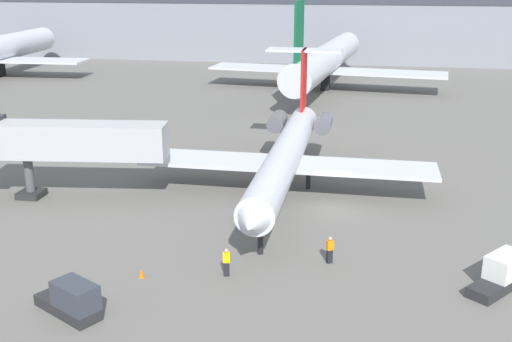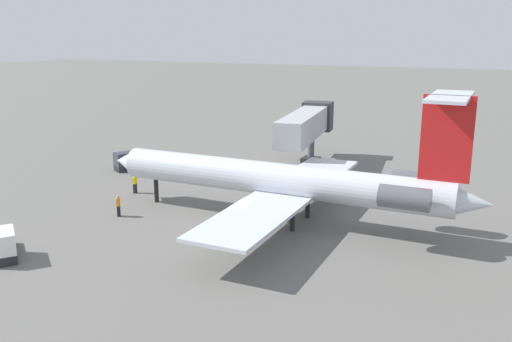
{
  "view_description": "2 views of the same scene",
  "coord_description": "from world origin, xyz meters",
  "px_view_note": "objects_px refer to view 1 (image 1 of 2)",
  "views": [
    {
      "loc": [
        1.86,
        -43.64,
        16.61
      ],
      "look_at": [
        -5.76,
        0.05,
        2.46
      ],
      "focal_mm": 43.84,
      "sensor_mm": 36.0,
      "label": 1
    },
    {
      "loc": [
        32.29,
        16.61,
        13.7
      ],
      "look_at": [
        -5.47,
        -0.48,
        3.19
      ],
      "focal_mm": 38.28,
      "sensor_mm": 36.0,
      "label": 2
    }
  ],
  "objects_px": {
    "ground_crew_loader": "(330,250)",
    "traffic_cone_near": "(141,273)",
    "jet_bridge": "(53,141)",
    "regional_jet": "(287,151)",
    "baggage_tug_trailing": "(501,274)",
    "ground_crew_marshaller": "(226,262)",
    "parked_airliner_centre": "(326,60)",
    "baggage_tug_lead": "(72,300)"
  },
  "relations": [
    {
      "from": "ground_crew_loader",
      "to": "traffic_cone_near",
      "type": "xyz_separation_m",
      "value": [
        -10.45,
        -3.74,
        -0.58
      ]
    },
    {
      "from": "jet_bridge",
      "to": "ground_crew_loader",
      "type": "height_order",
      "value": "jet_bridge"
    },
    {
      "from": "regional_jet",
      "to": "baggage_tug_trailing",
      "type": "height_order",
      "value": "regional_jet"
    },
    {
      "from": "ground_crew_marshaller",
      "to": "parked_airliner_centre",
      "type": "height_order",
      "value": "parked_airliner_centre"
    },
    {
      "from": "ground_crew_loader",
      "to": "parked_airliner_centre",
      "type": "relative_size",
      "value": 0.04
    },
    {
      "from": "regional_jet",
      "to": "traffic_cone_near",
      "type": "relative_size",
      "value": 53.86
    },
    {
      "from": "traffic_cone_near",
      "to": "parked_airliner_centre",
      "type": "bearing_deg",
      "value": 84.23
    },
    {
      "from": "ground_crew_loader",
      "to": "baggage_tug_lead",
      "type": "relative_size",
      "value": 0.41
    },
    {
      "from": "parked_airliner_centre",
      "to": "baggage_tug_trailing",
      "type": "bearing_deg",
      "value": -77.07
    },
    {
      "from": "jet_bridge",
      "to": "baggage_tug_lead",
      "type": "xyz_separation_m",
      "value": [
        8.86,
        -16.06,
        -3.67
      ]
    },
    {
      "from": "baggage_tug_trailing",
      "to": "traffic_cone_near",
      "type": "height_order",
      "value": "baggage_tug_trailing"
    },
    {
      "from": "ground_crew_loader",
      "to": "traffic_cone_near",
      "type": "distance_m",
      "value": 11.11
    },
    {
      "from": "regional_jet",
      "to": "ground_crew_marshaller",
      "type": "relative_size",
      "value": 17.53
    },
    {
      "from": "regional_jet",
      "to": "parked_airliner_centre",
      "type": "distance_m",
      "value": 45.67
    },
    {
      "from": "jet_bridge",
      "to": "ground_crew_marshaller",
      "type": "distance_m",
      "value": 19.15
    },
    {
      "from": "ground_crew_loader",
      "to": "regional_jet",
      "type": "bearing_deg",
      "value": 108.47
    },
    {
      "from": "jet_bridge",
      "to": "parked_airliner_centre",
      "type": "distance_m",
      "value": 53.08
    },
    {
      "from": "regional_jet",
      "to": "ground_crew_loader",
      "type": "xyz_separation_m",
      "value": [
        4.14,
        -12.39,
        -2.44
      ]
    },
    {
      "from": "jet_bridge",
      "to": "baggage_tug_trailing",
      "type": "distance_m",
      "value": 32.34
    },
    {
      "from": "ground_crew_marshaller",
      "to": "baggage_tug_trailing",
      "type": "height_order",
      "value": "baggage_tug_trailing"
    },
    {
      "from": "jet_bridge",
      "to": "traffic_cone_near",
      "type": "distance_m",
      "value": 16.4
    },
    {
      "from": "parked_airliner_centre",
      "to": "baggage_tug_lead",
      "type": "bearing_deg",
      "value": -97.08
    },
    {
      "from": "jet_bridge",
      "to": "ground_crew_loader",
      "type": "distance_m",
      "value": 22.97
    },
    {
      "from": "jet_bridge",
      "to": "ground_crew_marshaller",
      "type": "height_order",
      "value": "jet_bridge"
    },
    {
      "from": "ground_crew_marshaller",
      "to": "jet_bridge",
      "type": "bearing_deg",
      "value": 146.08
    },
    {
      "from": "regional_jet",
      "to": "jet_bridge",
      "type": "height_order",
      "value": "regional_jet"
    },
    {
      "from": "baggage_tug_lead",
      "to": "baggage_tug_trailing",
      "type": "xyz_separation_m",
      "value": [
        21.9,
        6.8,
        0.0
      ]
    },
    {
      "from": "baggage_tug_lead",
      "to": "traffic_cone_near",
      "type": "height_order",
      "value": "baggage_tug_lead"
    },
    {
      "from": "ground_crew_loader",
      "to": "baggage_tug_trailing",
      "type": "bearing_deg",
      "value": -8.77
    },
    {
      "from": "ground_crew_loader",
      "to": "baggage_tug_lead",
      "type": "height_order",
      "value": "baggage_tug_lead"
    },
    {
      "from": "ground_crew_loader",
      "to": "baggage_tug_trailing",
      "type": "xyz_separation_m",
      "value": [
        9.47,
        -1.46,
        -0.02
      ]
    },
    {
      "from": "jet_bridge",
      "to": "parked_airliner_centre",
      "type": "xyz_separation_m",
      "value": [
        17.1,
        50.25,
        -0.14
      ]
    },
    {
      "from": "ground_crew_marshaller",
      "to": "baggage_tug_lead",
      "type": "height_order",
      "value": "baggage_tug_lead"
    },
    {
      "from": "regional_jet",
      "to": "baggage_tug_lead",
      "type": "distance_m",
      "value": 22.39
    },
    {
      "from": "jet_bridge",
      "to": "traffic_cone_near",
      "type": "relative_size",
      "value": 27.84
    },
    {
      "from": "baggage_tug_trailing",
      "to": "parked_airliner_centre",
      "type": "bearing_deg",
      "value": 102.93
    },
    {
      "from": "regional_jet",
      "to": "parked_airliner_centre",
      "type": "height_order",
      "value": "parked_airliner_centre"
    },
    {
      "from": "ground_crew_loader",
      "to": "parked_airliner_centre",
      "type": "bearing_deg",
      "value": 94.14
    },
    {
      "from": "traffic_cone_near",
      "to": "ground_crew_loader",
      "type": "bearing_deg",
      "value": 19.72
    },
    {
      "from": "baggage_tug_trailing",
      "to": "ground_crew_marshaller",
      "type": "bearing_deg",
      "value": -175.38
    },
    {
      "from": "jet_bridge",
      "to": "baggage_tug_lead",
      "type": "height_order",
      "value": "jet_bridge"
    },
    {
      "from": "jet_bridge",
      "to": "baggage_tug_trailing",
      "type": "bearing_deg",
      "value": -16.76
    }
  ]
}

